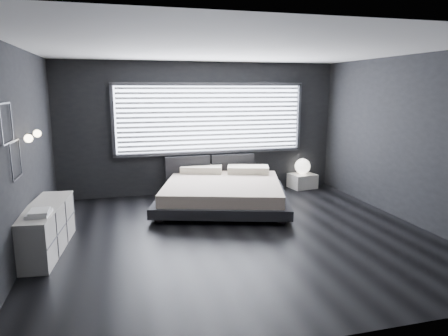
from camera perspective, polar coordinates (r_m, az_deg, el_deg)
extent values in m
plane|color=black|center=(6.33, 1.98, -9.49)|extent=(6.00, 6.00, 0.00)
plane|color=silver|center=(5.95, 2.17, 16.63)|extent=(6.00, 6.00, 0.00)
cube|color=black|center=(8.63, -3.22, 5.66)|extent=(6.00, 0.04, 2.80)
cube|color=black|center=(3.49, 15.22, -3.18)|extent=(6.00, 0.04, 2.80)
cube|color=black|center=(5.88, -27.22, 1.75)|extent=(0.04, 5.50, 2.80)
cube|color=black|center=(7.42, 24.90, 3.70)|extent=(0.04, 5.50, 2.80)
cube|color=white|center=(8.64, -1.90, 7.07)|extent=(4.00, 0.02, 1.38)
cube|color=#47474C|center=(8.39, -15.65, 6.54)|extent=(0.06, 0.08, 1.48)
cube|color=#47474C|center=(9.28, 10.62, 7.18)|extent=(0.06, 0.08, 1.48)
cube|color=#47474C|center=(8.58, -1.89, 11.92)|extent=(4.14, 0.08, 0.06)
cube|color=#47474C|center=(8.69, -1.82, 2.25)|extent=(4.14, 0.08, 0.06)
cube|color=silver|center=(8.58, -1.81, 7.04)|extent=(3.94, 0.03, 1.32)
cube|color=black|center=(8.59, -5.23, 0.00)|extent=(0.96, 0.16, 0.52)
cube|color=black|center=(8.80, 1.20, 0.32)|extent=(0.96, 0.16, 0.52)
cylinder|color=silver|center=(5.89, -26.82, 3.77)|extent=(0.10, 0.02, 0.02)
sphere|color=#FFE5B7|center=(5.87, -26.15, 3.81)|extent=(0.11, 0.11, 0.11)
cylinder|color=silver|center=(6.47, -25.74, 4.44)|extent=(0.10, 0.02, 0.02)
sphere|color=#FFE5B7|center=(6.46, -25.13, 4.48)|extent=(0.11, 0.11, 0.11)
cube|color=#47474C|center=(5.28, -28.87, 8.09)|extent=(0.01, 0.46, 0.02)
cube|color=#47474C|center=(5.31, -28.40, 3.15)|extent=(0.01, 0.46, 0.02)
cube|color=#47474C|center=(5.51, -28.08, 5.84)|extent=(0.01, 0.02, 0.46)
cube|color=#47474C|center=(5.07, -29.24, 5.36)|extent=(0.01, 0.02, 0.46)
cube|color=#47474C|center=(5.55, -27.80, 3.40)|extent=(0.01, 0.46, 0.02)
cube|color=#47474C|center=(5.62, -27.37, -1.24)|extent=(0.01, 0.46, 0.02)
cube|color=#47474C|center=(5.81, -27.10, 1.46)|extent=(0.01, 0.02, 0.46)
cube|color=#47474C|center=(5.36, -28.11, 0.64)|extent=(0.01, 0.02, 0.46)
cube|color=black|center=(7.01, -9.16, -7.16)|extent=(0.17, 0.17, 0.09)
cube|color=black|center=(6.91, 8.27, -7.40)|extent=(0.17, 0.17, 0.09)
cube|color=black|center=(8.78, -6.75, -3.30)|extent=(0.17, 0.17, 0.09)
cube|color=black|center=(8.70, 7.04, -3.44)|extent=(0.17, 0.17, 0.09)
cube|color=black|center=(7.74, -0.16, -4.21)|extent=(3.00, 2.93, 0.18)
cube|color=#BCA793|center=(7.69, -0.16, -2.79)|extent=(2.70, 2.70, 0.22)
cube|color=beige|center=(8.52, -3.24, -0.15)|extent=(0.96, 0.70, 0.14)
cube|color=beige|center=(8.48, 3.45, -0.21)|extent=(0.96, 0.70, 0.14)
cube|color=silver|center=(9.34, 11.13, -1.81)|extent=(0.62, 0.55, 0.32)
sphere|color=white|center=(9.30, 11.15, 0.26)|extent=(0.35, 0.35, 0.35)
cube|color=silver|center=(6.16, -24.13, -7.89)|extent=(0.62, 1.67, 0.65)
cube|color=#47474C|center=(6.10, -22.01, -7.89)|extent=(0.17, 1.61, 0.63)
cube|color=white|center=(5.66, -24.92, -5.93)|extent=(0.29, 0.37, 0.04)
cube|color=white|center=(5.63, -24.89, -5.63)|extent=(0.24, 0.32, 0.03)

